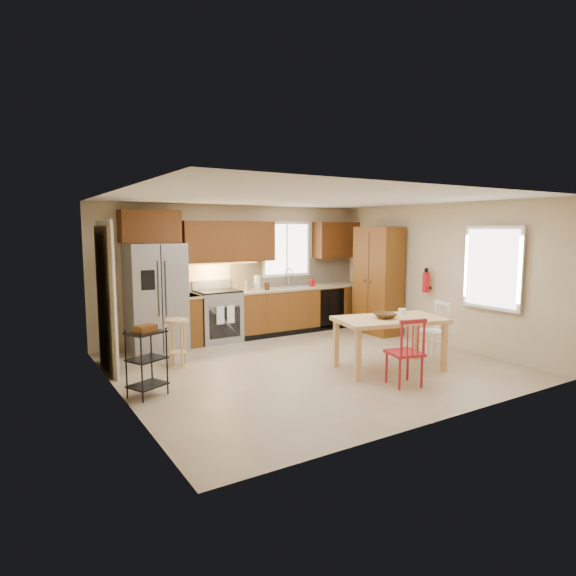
{
  "coord_description": "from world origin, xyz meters",
  "views": [
    {
      "loc": [
        -4.0,
        -5.87,
        2.05
      ],
      "look_at": [
        -0.14,
        0.4,
        1.15
      ],
      "focal_mm": 30.0,
      "sensor_mm": 36.0,
      "label": 1
    }
  ],
  "objects_px": {
    "utility_cart": "(147,363)",
    "dining_table": "(389,344)",
    "fire_extinguisher": "(426,282)",
    "table_bowl": "(385,319)",
    "chair_white": "(432,331)",
    "soap_bottle": "(312,282)",
    "bar_stool": "(177,342)",
    "refrigerator": "(156,297)",
    "table_jar": "(402,313)",
    "pantry": "(378,281)",
    "chair_red": "(404,352)",
    "range_stove": "(218,317)"
  },
  "relations": [
    {
      "from": "utility_cart",
      "to": "dining_table",
      "type": "bearing_deg",
      "value": -35.63
    },
    {
      "from": "refrigerator",
      "to": "table_jar",
      "type": "distance_m",
      "value": 4.05
    },
    {
      "from": "table_bowl",
      "to": "bar_stool",
      "type": "bearing_deg",
      "value": 143.87
    },
    {
      "from": "table_bowl",
      "to": "utility_cart",
      "type": "distance_m",
      "value": 3.35
    },
    {
      "from": "utility_cart",
      "to": "bar_stool",
      "type": "bearing_deg",
      "value": 32.09
    },
    {
      "from": "range_stove",
      "to": "table_jar",
      "type": "xyz_separation_m",
      "value": [
        1.78,
        -2.86,
        0.33
      ]
    },
    {
      "from": "range_stove",
      "to": "fire_extinguisher",
      "type": "distance_m",
      "value": 3.83
    },
    {
      "from": "table_bowl",
      "to": "table_jar",
      "type": "bearing_deg",
      "value": 12.53
    },
    {
      "from": "bar_stool",
      "to": "utility_cart",
      "type": "relative_size",
      "value": 0.84
    },
    {
      "from": "dining_table",
      "to": "chair_red",
      "type": "bearing_deg",
      "value": -105.55
    },
    {
      "from": "chair_white",
      "to": "utility_cart",
      "type": "height_order",
      "value": "chair_white"
    },
    {
      "from": "table_bowl",
      "to": "table_jar",
      "type": "relative_size",
      "value": 2.39
    },
    {
      "from": "pantry",
      "to": "bar_stool",
      "type": "distance_m",
      "value": 4.2
    },
    {
      "from": "dining_table",
      "to": "table_bowl",
      "type": "bearing_deg",
      "value": -167.25
    },
    {
      "from": "pantry",
      "to": "table_bowl",
      "type": "xyz_separation_m",
      "value": [
        -1.64,
        -1.97,
        -0.29
      ]
    },
    {
      "from": "refrigerator",
      "to": "range_stove",
      "type": "distance_m",
      "value": 1.24
    },
    {
      "from": "pantry",
      "to": "chair_red",
      "type": "bearing_deg",
      "value": -125.8
    },
    {
      "from": "soap_bottle",
      "to": "chair_red",
      "type": "height_order",
      "value": "soap_bottle"
    },
    {
      "from": "dining_table",
      "to": "fire_extinguisher",
      "type": "bearing_deg",
      "value": 40.69
    },
    {
      "from": "chair_white",
      "to": "bar_stool",
      "type": "xyz_separation_m",
      "value": [
        -3.55,
        1.77,
        -0.1
      ]
    },
    {
      "from": "range_stove",
      "to": "chair_red",
      "type": "xyz_separation_m",
      "value": [
        1.09,
        -3.61,
        -0.01
      ]
    },
    {
      "from": "refrigerator",
      "to": "chair_white",
      "type": "bearing_deg",
      "value": -38.85
    },
    {
      "from": "soap_bottle",
      "to": "fire_extinguisher",
      "type": "height_order",
      "value": "fire_extinguisher"
    },
    {
      "from": "dining_table",
      "to": "chair_red",
      "type": "xyz_separation_m",
      "value": [
        -0.35,
        -0.65,
        0.08
      ]
    },
    {
      "from": "fire_extinguisher",
      "to": "table_bowl",
      "type": "xyz_separation_m",
      "value": [
        -1.84,
        -0.92,
        -0.34
      ]
    },
    {
      "from": "soap_bottle",
      "to": "pantry",
      "type": "height_order",
      "value": "pantry"
    },
    {
      "from": "table_jar",
      "to": "utility_cart",
      "type": "xyz_separation_m",
      "value": [
        -3.69,
        0.6,
        -0.37
      ]
    },
    {
      "from": "pantry",
      "to": "fire_extinguisher",
      "type": "distance_m",
      "value": 1.07
    },
    {
      "from": "soap_bottle",
      "to": "bar_stool",
      "type": "distance_m",
      "value": 3.42
    },
    {
      "from": "soap_bottle",
      "to": "table_bowl",
      "type": "relative_size",
      "value": 0.61
    },
    {
      "from": "utility_cart",
      "to": "table_bowl",
      "type": "bearing_deg",
      "value": -35.97
    },
    {
      "from": "pantry",
      "to": "utility_cart",
      "type": "xyz_separation_m",
      "value": [
        -4.9,
        -1.27,
        -0.63
      ]
    },
    {
      "from": "chair_white",
      "to": "table_bowl",
      "type": "relative_size",
      "value": 2.9
    },
    {
      "from": "table_jar",
      "to": "soap_bottle",
      "type": "bearing_deg",
      "value": 84.77
    },
    {
      "from": "fire_extinguisher",
      "to": "chair_red",
      "type": "bearing_deg",
      "value": -143.05
    },
    {
      "from": "refrigerator",
      "to": "chair_white",
      "type": "distance_m",
      "value": 4.56
    },
    {
      "from": "soap_bottle",
      "to": "table_jar",
      "type": "relative_size",
      "value": 1.46
    },
    {
      "from": "pantry",
      "to": "bar_stool",
      "type": "xyz_separation_m",
      "value": [
        -4.14,
        -0.15,
        -0.69
      ]
    },
    {
      "from": "fire_extinguisher",
      "to": "table_bowl",
      "type": "relative_size",
      "value": 1.15
    },
    {
      "from": "table_jar",
      "to": "dining_table",
      "type": "bearing_deg",
      "value": -164.05
    },
    {
      "from": "pantry",
      "to": "chair_white",
      "type": "xyz_separation_m",
      "value": [
        -0.59,
        -1.92,
        -0.6
      ]
    },
    {
      "from": "soap_bottle",
      "to": "chair_white",
      "type": "xyz_separation_m",
      "value": [
        0.36,
        -2.82,
        -0.54
      ]
    },
    {
      "from": "dining_table",
      "to": "utility_cart",
      "type": "bearing_deg",
      "value": -179.06
    },
    {
      "from": "refrigerator",
      "to": "soap_bottle",
      "type": "xyz_separation_m",
      "value": [
        3.18,
        -0.02,
        0.09
      ]
    },
    {
      "from": "range_stove",
      "to": "table_jar",
      "type": "bearing_deg",
      "value": -58.19
    },
    {
      "from": "chair_white",
      "to": "utility_cart",
      "type": "distance_m",
      "value": 4.35
    },
    {
      "from": "range_stove",
      "to": "pantry",
      "type": "distance_m",
      "value": 3.19
    },
    {
      "from": "soap_bottle",
      "to": "utility_cart",
      "type": "xyz_separation_m",
      "value": [
        -3.95,
        -2.17,
        -0.57
      ]
    },
    {
      "from": "refrigerator",
      "to": "dining_table",
      "type": "relative_size",
      "value": 1.18
    },
    {
      "from": "refrigerator",
      "to": "chair_white",
      "type": "height_order",
      "value": "refrigerator"
    }
  ]
}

